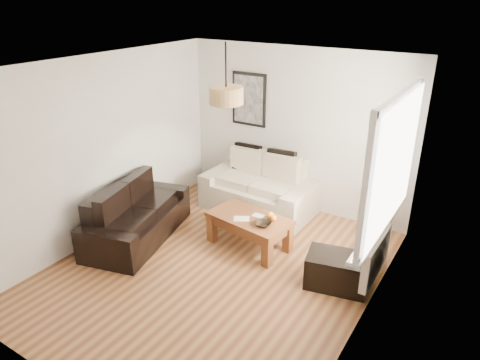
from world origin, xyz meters
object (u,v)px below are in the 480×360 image
Objects in this scene: coffee_table at (249,231)px; ottoman at (337,271)px; sofa_leather at (137,214)px; loveseat_cream at (259,185)px.

ottoman is (1.38, -0.21, -0.02)m from coffee_table.
coffee_table is (1.50, 0.66, -0.15)m from sofa_leather.
coffee_table is at bearing -80.57° from sofa_leather.
sofa_leather is 2.45× the size of ottoman.
coffee_table is at bearing -65.04° from loveseat_cream.
loveseat_cream is 1.16m from coffee_table.
loveseat_cream is 2.24m from ottoman.
sofa_leather is 1.56× the size of coffee_table.
sofa_leather reaches higher than coffee_table.
ottoman is at bearing -8.69° from coffee_table.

